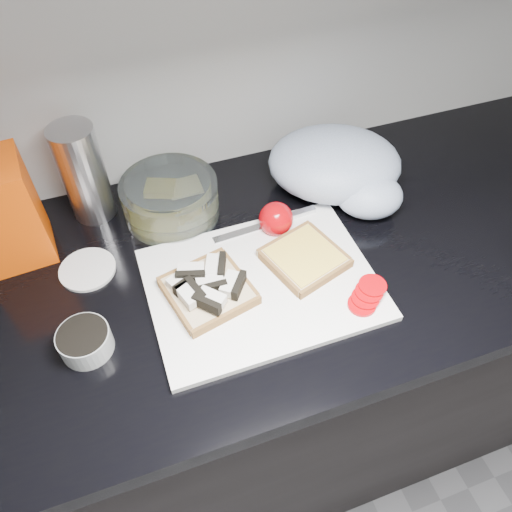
{
  "coord_description": "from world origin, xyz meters",
  "views": [
    {
      "loc": [
        -0.08,
        0.62,
        1.62
      ],
      "look_at": [
        0.11,
        1.16,
        0.95
      ],
      "focal_mm": 35.0,
      "sensor_mm": 36.0,
      "label": 1
    }
  ],
  "objects_px": {
    "glass_bowl": "(170,199)",
    "bread_bag": "(0,213)",
    "cutting_board": "(262,284)",
    "steel_canister": "(84,174)"
  },
  "relations": [
    {
      "from": "cutting_board",
      "to": "glass_bowl",
      "type": "height_order",
      "value": "glass_bowl"
    },
    {
      "from": "cutting_board",
      "to": "bread_bag",
      "type": "bearing_deg",
      "value": 150.07
    },
    {
      "from": "cutting_board",
      "to": "bread_bag",
      "type": "xyz_separation_m",
      "value": [
        -0.41,
        0.23,
        0.09
      ]
    },
    {
      "from": "steel_canister",
      "to": "cutting_board",
      "type": "bearing_deg",
      "value": -49.15
    },
    {
      "from": "cutting_board",
      "to": "glass_bowl",
      "type": "relative_size",
      "value": 2.09
    },
    {
      "from": "cutting_board",
      "to": "steel_canister",
      "type": "xyz_separation_m",
      "value": [
        -0.25,
        0.29,
        0.09
      ]
    },
    {
      "from": "glass_bowl",
      "to": "bread_bag",
      "type": "bearing_deg",
      "value": -179.3
    },
    {
      "from": "glass_bowl",
      "to": "steel_canister",
      "type": "relative_size",
      "value": 0.95
    },
    {
      "from": "cutting_board",
      "to": "bread_bag",
      "type": "height_order",
      "value": "bread_bag"
    },
    {
      "from": "bread_bag",
      "to": "steel_canister",
      "type": "height_order",
      "value": "same"
    }
  ]
}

